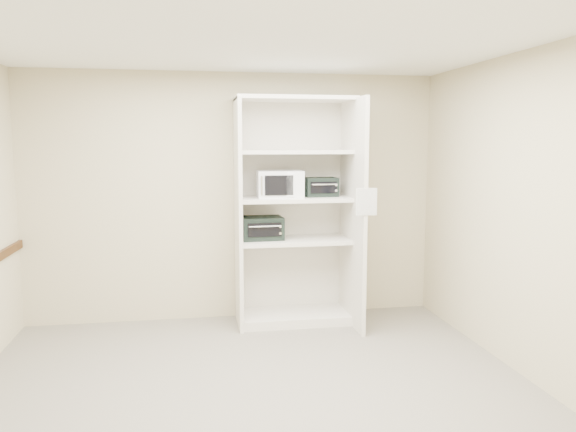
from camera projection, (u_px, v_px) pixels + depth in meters
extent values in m
cube|color=#666259|center=(256.00, 393.00, 4.40)|extent=(4.50, 4.00, 0.01)
cube|color=white|center=(253.00, 37.00, 4.05)|extent=(4.50, 4.00, 0.01)
cube|color=#C1B490|center=(234.00, 197.00, 6.18)|extent=(4.50, 0.02, 2.70)
cube|color=#C1B490|center=(310.00, 291.00, 2.27)|extent=(4.50, 0.02, 2.70)
cube|color=#C1B490|center=(527.00, 216.00, 4.60)|extent=(0.02, 4.00, 2.70)
cube|color=silver|center=(238.00, 214.00, 5.89)|extent=(0.04, 0.60, 2.40)
cube|color=silver|center=(353.00, 214.00, 5.94)|extent=(0.04, 0.90, 2.40)
cube|color=silver|center=(290.00, 210.00, 6.29)|extent=(1.24, 0.02, 2.40)
cube|color=silver|center=(294.00, 317.00, 6.16)|extent=(1.16, 0.56, 0.10)
cube|color=silver|center=(294.00, 240.00, 6.05)|extent=(1.16, 0.56, 0.04)
cube|color=silver|center=(294.00, 199.00, 5.99)|extent=(1.16, 0.56, 0.04)
cube|color=silver|center=(294.00, 152.00, 5.92)|extent=(1.16, 0.56, 0.04)
cube|color=silver|center=(294.00, 99.00, 5.85)|extent=(1.24, 0.60, 0.04)
cube|color=white|center=(280.00, 184.00, 5.92)|extent=(0.49, 0.38, 0.28)
cube|color=black|center=(320.00, 187.00, 6.06)|extent=(0.37, 0.29, 0.20)
cube|color=black|center=(262.00, 228.00, 5.99)|extent=(0.45, 0.35, 0.24)
cube|color=white|center=(367.00, 202.00, 5.48)|extent=(0.21, 0.01, 0.26)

